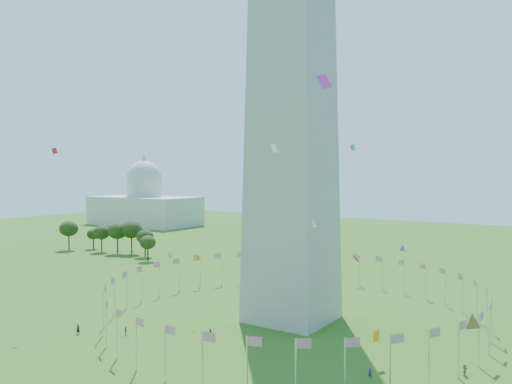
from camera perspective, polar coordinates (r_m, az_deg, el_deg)
flag_ring at (r=112.99m, az=4.11°, el=-12.11°), size 80.24×80.24×9.00m
capitol_building at (r=324.79m, az=-12.65°, el=0.36°), size 70.00×35.00×46.00m
kites_aloft at (r=81.48m, az=5.06°, el=-6.75°), size 104.27×66.92×39.16m
tree_line_west at (r=211.76m, az=-16.00°, el=-5.20°), size 55.27×15.99×13.17m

